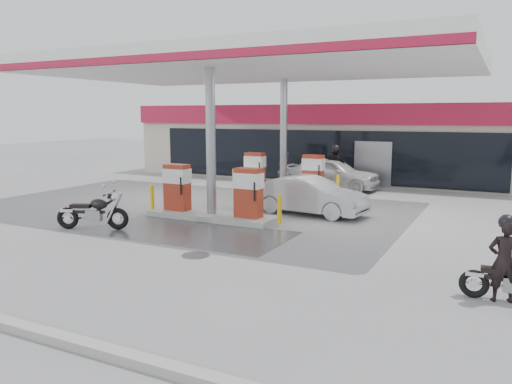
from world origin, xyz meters
TOP-DOWN VIEW (x-y plane):
  - ground at (0.00, 0.00)m, footprint 90.00×90.00m
  - wet_patch at (0.50, 0.00)m, footprint 6.00×3.00m
  - drain_cover at (2.00, -2.00)m, footprint 0.70×0.70m
  - store_building at (0.01, 15.94)m, footprint 22.00×8.22m
  - canopy at (0.00, 5.00)m, footprint 16.00×10.02m
  - pump_island_near at (0.00, 2.00)m, footprint 5.14×1.30m
  - pump_island_far at (0.00, 8.00)m, footprint 5.14×1.30m
  - biker_main at (8.85, -2.01)m, footprint 0.66×0.54m
  - parked_motorcycle at (-2.38, -0.98)m, footprint 2.10×1.15m
  - sedan_white at (1.49, 10.20)m, footprint 4.52×1.88m
  - attendant at (-0.40, 9.11)m, footprint 0.68×0.87m
  - hatchback_silver at (2.68, 4.20)m, footprint 4.16×1.82m
  - parked_car_left at (-4.50, 14.00)m, footprint 4.02×1.75m
  - biker_walking at (1.66, 10.20)m, footprint 1.24×1.02m

SIDE VIEW (x-z plane):
  - ground at x=0.00m, z-range 0.00..0.00m
  - wet_patch at x=0.50m, z-range 0.00..0.00m
  - drain_cover at x=2.00m, z-range 0.00..0.01m
  - parked_motorcycle at x=-2.38m, z-range -0.07..1.08m
  - parked_car_left at x=-4.50m, z-range 0.00..1.15m
  - hatchback_silver at x=2.68m, z-range 0.00..1.33m
  - pump_island_near at x=0.00m, z-range -0.18..1.60m
  - pump_island_far at x=0.00m, z-range -0.18..1.60m
  - sedan_white at x=1.49m, z-range 0.00..1.53m
  - biker_main at x=8.85m, z-range 0.00..1.57m
  - attendant at x=-0.40m, z-range 0.00..1.79m
  - biker_walking at x=1.66m, z-range 0.00..1.97m
  - store_building at x=0.01m, z-range 0.01..4.01m
  - canopy at x=0.00m, z-range 2.51..8.02m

